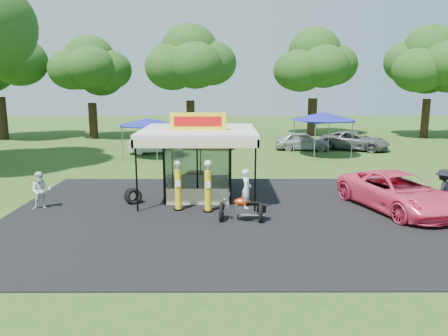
{
  "coord_description": "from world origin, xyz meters",
  "views": [
    {
      "loc": [
        -0.85,
        -15.85,
        5.54
      ],
      "look_at": [
        -0.79,
        4.0,
        1.66
      ],
      "focal_mm": 35.0,
      "sensor_mm": 36.0,
      "label": 1
    }
  ],
  "objects_px": {
    "a_frame_sign": "(435,206)",
    "bg_car_b": "(204,141)",
    "spectator_west": "(41,191)",
    "spectator_east_a": "(442,190)",
    "motorcycle": "(245,201)",
    "gas_pump_left": "(178,186)",
    "gas_station_kiosk": "(199,162)",
    "tent_west": "(148,122)",
    "kiosk_car": "(201,178)",
    "bg_car_a": "(155,145)",
    "tent_east": "(323,116)",
    "bg_car_c": "(303,141)",
    "bg_car_d": "(355,141)",
    "pink_sedan": "(398,192)",
    "gas_pump_right": "(208,188)"
  },
  "relations": [
    {
      "from": "a_frame_sign",
      "to": "bg_car_b",
      "type": "xyz_separation_m",
      "value": [
        -10.37,
        19.33,
        0.2
      ]
    },
    {
      "from": "spectator_west",
      "to": "spectator_east_a",
      "type": "bearing_deg",
      "value": -17.16
    },
    {
      "from": "motorcycle",
      "to": "bg_car_b",
      "type": "bearing_deg",
      "value": 101.32
    },
    {
      "from": "gas_pump_left",
      "to": "spectator_west",
      "type": "bearing_deg",
      "value": 177.96
    },
    {
      "from": "gas_station_kiosk",
      "to": "tent_west",
      "type": "distance_m",
      "value": 12.43
    },
    {
      "from": "a_frame_sign",
      "to": "kiosk_car",
      "type": "distance_m",
      "value": 11.44
    },
    {
      "from": "a_frame_sign",
      "to": "bg_car_b",
      "type": "relative_size",
      "value": 0.21
    },
    {
      "from": "motorcycle",
      "to": "gas_station_kiosk",
      "type": "bearing_deg",
      "value": 122.02
    },
    {
      "from": "motorcycle",
      "to": "bg_car_a",
      "type": "relative_size",
      "value": 0.53
    },
    {
      "from": "tent_west",
      "to": "tent_east",
      "type": "xyz_separation_m",
      "value": [
        13.15,
        0.61,
        0.36
      ]
    },
    {
      "from": "motorcycle",
      "to": "bg_car_c",
      "type": "distance_m",
      "value": 19.99
    },
    {
      "from": "bg_car_d",
      "to": "gas_pump_left",
      "type": "bearing_deg",
      "value": 172.55
    },
    {
      "from": "pink_sedan",
      "to": "tent_east",
      "type": "xyz_separation_m",
      "value": [
        -0.09,
        14.48,
        2.21
      ]
    },
    {
      "from": "tent_west",
      "to": "bg_car_c",
      "type": "bearing_deg",
      "value": 16.83
    },
    {
      "from": "bg_car_d",
      "to": "spectator_east_a",
      "type": "bearing_deg",
      "value": -155.76
    },
    {
      "from": "bg_car_a",
      "to": "pink_sedan",
      "type": "bearing_deg",
      "value": -151.02
    },
    {
      "from": "gas_station_kiosk",
      "to": "bg_car_b",
      "type": "distance_m",
      "value": 15.91
    },
    {
      "from": "a_frame_sign",
      "to": "tent_west",
      "type": "bearing_deg",
      "value": 153.72
    },
    {
      "from": "spectator_east_a",
      "to": "kiosk_car",
      "type": "bearing_deg",
      "value": -66.97
    },
    {
      "from": "bg_car_c",
      "to": "tent_east",
      "type": "bearing_deg",
      "value": -158.2
    },
    {
      "from": "bg_car_d",
      "to": "bg_car_a",
      "type": "bearing_deg",
      "value": 125.2
    },
    {
      "from": "motorcycle",
      "to": "pink_sedan",
      "type": "xyz_separation_m",
      "value": [
        6.81,
        1.56,
        -0.04
      ]
    },
    {
      "from": "bg_car_a",
      "to": "spectator_west",
      "type": "bearing_deg",
      "value": 159.85
    },
    {
      "from": "tent_east",
      "to": "bg_car_c",
      "type": "bearing_deg",
      "value": 106.64
    },
    {
      "from": "gas_pump_right",
      "to": "pink_sedan",
      "type": "height_order",
      "value": "gas_pump_right"
    },
    {
      "from": "a_frame_sign",
      "to": "spectator_west",
      "type": "distance_m",
      "value": 16.89
    },
    {
      "from": "gas_pump_left",
      "to": "spectator_west",
      "type": "xyz_separation_m",
      "value": [
        -6.09,
        0.22,
        -0.24
      ]
    },
    {
      "from": "gas_pump_left",
      "to": "motorcycle",
      "type": "bearing_deg",
      "value": -28.46
    },
    {
      "from": "bg_car_a",
      "to": "bg_car_c",
      "type": "xyz_separation_m",
      "value": [
        12.04,
        1.72,
        0.07
      ]
    },
    {
      "from": "spectator_west",
      "to": "gas_station_kiosk",
      "type": "bearing_deg",
      "value": 0.44
    },
    {
      "from": "bg_car_b",
      "to": "tent_east",
      "type": "xyz_separation_m",
      "value": [
        9.17,
        -3.68,
        2.32
      ]
    },
    {
      "from": "motorcycle",
      "to": "pink_sedan",
      "type": "relative_size",
      "value": 0.38
    },
    {
      "from": "a_frame_sign",
      "to": "tent_west",
      "type": "height_order",
      "value": "tent_west"
    },
    {
      "from": "bg_car_c",
      "to": "spectator_east_a",
      "type": "bearing_deg",
      "value": -165.24
    },
    {
      "from": "motorcycle",
      "to": "tent_east",
      "type": "bearing_deg",
      "value": 71.52
    },
    {
      "from": "gas_pump_right",
      "to": "spectator_west",
      "type": "distance_m",
      "value": 7.42
    },
    {
      "from": "gas_pump_right",
      "to": "spectator_east_a",
      "type": "bearing_deg",
      "value": 1.57
    },
    {
      "from": "bg_car_b",
      "to": "bg_car_d",
      "type": "relative_size",
      "value": 0.89
    },
    {
      "from": "gas_station_kiosk",
      "to": "gas_pump_left",
      "type": "xyz_separation_m",
      "value": [
        -0.8,
        -2.32,
        -0.69
      ]
    },
    {
      "from": "a_frame_sign",
      "to": "bg_car_c",
      "type": "bearing_deg",
      "value": 116.54
    },
    {
      "from": "a_frame_sign",
      "to": "tent_east",
      "type": "height_order",
      "value": "tent_east"
    },
    {
      "from": "spectator_east_a",
      "to": "bg_car_b",
      "type": "xyz_separation_m",
      "value": [
        -11.22,
        18.16,
        -0.21
      ]
    },
    {
      "from": "gas_pump_right",
      "to": "gas_station_kiosk",
      "type": "bearing_deg",
      "value": 101.37
    },
    {
      "from": "a_frame_sign",
      "to": "kiosk_car",
      "type": "relative_size",
      "value": 0.37
    },
    {
      "from": "spectator_west",
      "to": "bg_car_d",
      "type": "distance_m",
      "value": 25.91
    },
    {
      "from": "pink_sedan",
      "to": "spectator_west",
      "type": "xyz_separation_m",
      "value": [
        -15.72,
        0.19,
        0.02
      ]
    },
    {
      "from": "a_frame_sign",
      "to": "spectator_east_a",
      "type": "height_order",
      "value": "spectator_east_a"
    },
    {
      "from": "spectator_west",
      "to": "bg_car_b",
      "type": "distance_m",
      "value": 19.1
    },
    {
      "from": "bg_car_b",
      "to": "tent_west",
      "type": "relative_size",
      "value": 1.17
    },
    {
      "from": "a_frame_sign",
      "to": "bg_car_a",
      "type": "xyz_separation_m",
      "value": [
        -14.16,
        17.03,
        0.17
      ]
    }
  ]
}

